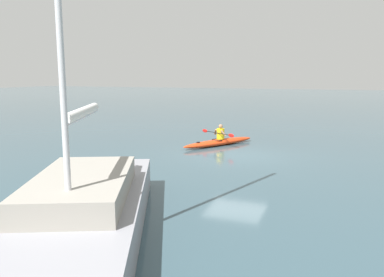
% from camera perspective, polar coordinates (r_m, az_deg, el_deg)
% --- Properties ---
extents(ground_plane, '(160.00, 160.00, 0.00)m').
position_cam_1_polar(ground_plane, '(16.91, 6.61, -2.54)').
color(ground_plane, '#334C56').
extents(kayak, '(2.81, 4.09, 0.32)m').
position_cam_1_polar(kayak, '(19.23, 4.03, -0.56)').
color(kayak, red).
rests_on(kayak, ground).
extents(kayaker, '(2.03, 1.26, 0.75)m').
position_cam_1_polar(kayaker, '(19.20, 4.21, 0.83)').
color(kayaker, yellow).
rests_on(kayaker, kayak).
extents(sailboat_small_daysailer, '(5.81, 9.13, 10.45)m').
position_cam_1_polar(sailboat_small_daysailer, '(8.45, -16.53, -11.16)').
color(sailboat_small_daysailer, gray).
rests_on(sailboat_small_daysailer, ground).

